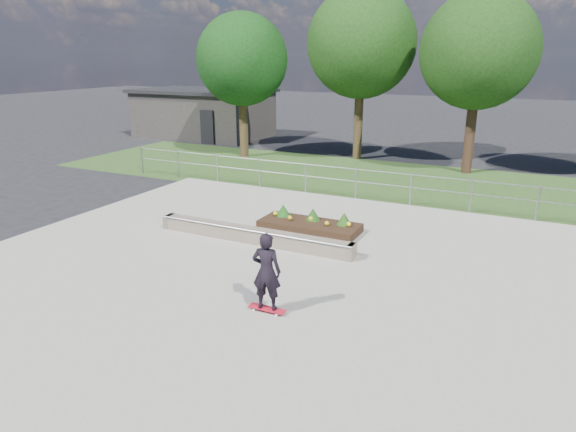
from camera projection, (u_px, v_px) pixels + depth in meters
The scene contains 11 objects.
ground at pixel (253, 275), 12.40m from camera, with size 120.00×120.00×0.00m, color black.
grass_verge at pixel (382, 180), 21.81m from camera, with size 30.00×8.00×0.02m, color #28441B.
concrete_slab at pixel (253, 274), 12.39m from camera, with size 15.00×15.00×0.06m, color gray.
fence at pixel (356, 180), 18.59m from camera, with size 20.06×0.06×1.20m.
building at pixel (204, 113), 33.24m from camera, with size 8.40×5.40×3.00m.
tree_far_left at pixel (242, 60), 25.44m from camera, with size 4.55×4.55×7.15m.
tree_mid_left at pixel (361, 44), 24.61m from camera, with size 5.25×5.25×8.25m.
tree_mid_right at pixel (479, 51), 21.55m from camera, with size 4.90×4.90×7.70m.
grind_ledge at pixel (253, 235), 14.35m from camera, with size 6.00×0.44×0.43m.
planter_bed at pixel (310, 224), 15.38m from camera, with size 3.00×1.20×0.61m.
skateboarder at pixel (267, 272), 10.23m from camera, with size 0.80×0.49×1.71m.
Camera 1 is at (5.78, -9.86, 5.08)m, focal length 32.00 mm.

